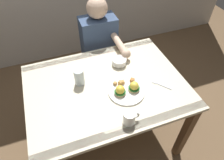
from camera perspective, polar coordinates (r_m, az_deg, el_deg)
The scene contains 8 objects.
ground_plane at distance 2.16m, azimuth -1.21°, elevation -14.97°, with size 6.00×6.00×0.00m, color brown.
dining_table at distance 1.63m, azimuth -1.55°, elevation -3.99°, with size 1.20×0.90×0.74m.
eggs_benedict_plate at distance 1.49m, azimuth 4.12°, elevation -2.75°, with size 0.27×0.27×0.09m.
fruit_bowl at distance 1.71m, azimuth 2.08°, elevation 5.17°, with size 0.12×0.12×0.05m.
coffee_mug at distance 1.32m, azimuth 4.93°, elevation -10.35°, with size 0.11×0.08×0.09m.
fork at distance 1.60m, azimuth 13.44°, elevation -1.29°, with size 0.11×0.13×0.00m.
water_glass_near at distance 1.55m, azimuth -9.11°, elevation 0.60°, with size 0.08×0.08×0.13m.
diner_person at distance 2.08m, azimuth -3.30°, elevation 9.31°, with size 0.34×0.54×1.14m.
Camera 1 is at (-0.32, -1.01, 1.88)m, focal length 32.70 mm.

